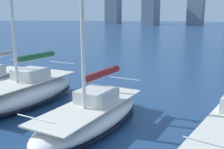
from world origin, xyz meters
TOP-DOWN VIEW (x-y plane):
  - sailboat_maroon at (0.18, -5.76)m, footprint 2.51×6.99m
  - sailboat_forest at (4.87, -6.60)m, footprint 2.61×7.10m

SIDE VIEW (x-z plane):
  - sailboat_maroon at x=0.18m, z-range -4.91..6.15m
  - sailboat_forest at x=4.87m, z-range -5.87..7.43m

